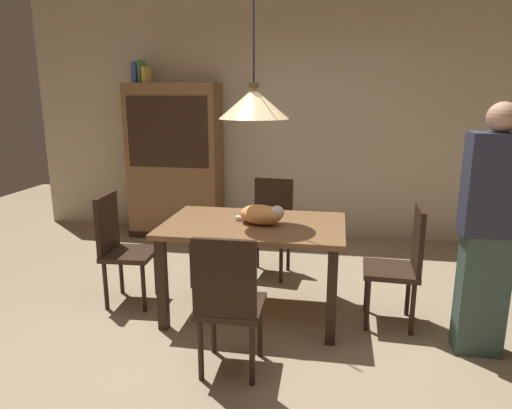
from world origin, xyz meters
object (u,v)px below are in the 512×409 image
object	(u,v)px
chair_far_back	(271,222)
hutch_bookcase	(175,164)
dining_table	(254,235)
book_green_slim	(142,72)
book_yellow_short	(146,75)
chair_near_front	(228,300)
pendant_lamp	(254,103)
chair_right_side	(402,261)
book_blue_wide	(137,72)
cat_sleeping	(262,214)
person_standing	(489,232)
chair_left_side	(120,244)

from	to	relation	value
chair_far_back	hutch_bookcase	xyz separation A→B (m)	(-1.33, 1.04, 0.38)
dining_table	book_green_slim	world-z (taller)	book_green_slim
book_yellow_short	chair_near_front	bearing A→B (deg)	-59.64
pendant_lamp	hutch_bookcase	xyz separation A→B (m)	(-1.32, 1.92, -0.77)
chair_right_side	book_blue_wide	xyz separation A→B (m)	(-2.87, 1.92, 1.46)
chair_right_side	cat_sleeping	xyz separation A→B (m)	(-1.06, -0.02, 0.32)
dining_table	pendant_lamp	world-z (taller)	pendant_lamp
book_blue_wide	dining_table	bearing A→B (deg)	-47.70
person_standing	chair_far_back	bearing A→B (deg)	143.67
chair_left_side	book_yellow_short	world-z (taller)	book_yellow_short
chair_near_front	book_yellow_short	size ratio (longest dim) A/B	4.65
hutch_bookcase	book_green_slim	distance (m)	1.15
pendant_lamp	book_blue_wide	bearing A→B (deg)	132.30
book_blue_wide	book_green_slim	bearing A→B (deg)	0.00
hutch_bookcase	cat_sleeping	bearing A→B (deg)	-54.27
person_standing	chair_right_side	bearing A→B (deg)	148.31
pendant_lamp	book_yellow_short	world-z (taller)	pendant_lamp
dining_table	chair_near_front	bearing A→B (deg)	-89.89
dining_table	chair_left_side	size ratio (longest dim) A/B	1.51
chair_right_side	cat_sleeping	world-z (taller)	chair_right_side
dining_table	book_blue_wide	xyz separation A→B (m)	(-1.74, 1.92, 1.32)
chair_left_side	chair_far_back	bearing A→B (deg)	37.85
dining_table	book_green_slim	size ratio (longest dim) A/B	5.38
cat_sleeping	pendant_lamp	bearing A→B (deg)	165.13
chair_near_front	cat_sleeping	bearing A→B (deg)	85.52
book_yellow_short	book_blue_wide	bearing A→B (deg)	180.00
book_yellow_short	cat_sleeping	bearing A→B (deg)	-48.62
pendant_lamp	book_yellow_short	distance (m)	2.53
dining_table	person_standing	bearing A→B (deg)	-10.59
dining_table	chair_near_front	world-z (taller)	chair_near_front
hutch_bookcase	person_standing	bearing A→B (deg)	-37.07
chair_right_side	chair_far_back	world-z (taller)	same
chair_right_side	hutch_bookcase	distance (m)	3.13
hutch_bookcase	chair_left_side	bearing A→B (deg)	-84.24
pendant_lamp	person_standing	world-z (taller)	pendant_lamp
chair_far_back	cat_sleeping	xyz separation A→B (m)	(0.06, -0.90, 0.32)
hutch_bookcase	person_standing	distance (m)	3.68
book_green_slim	pendant_lamp	bearing A→B (deg)	-48.65
dining_table	cat_sleeping	world-z (taller)	cat_sleeping
cat_sleeping	book_green_slim	xyz separation A→B (m)	(-1.76, 1.93, 1.15)
chair_far_back	book_green_slim	size ratio (longest dim) A/B	3.58
book_green_slim	book_blue_wide	bearing A→B (deg)	180.00
dining_table	chair_right_side	bearing A→B (deg)	-0.15
chair_left_side	book_yellow_short	bearing A→B (deg)	104.80
dining_table	cat_sleeping	size ratio (longest dim) A/B	3.50
chair_left_side	book_yellow_short	distance (m)	2.45
chair_near_front	chair_right_side	bearing A→B (deg)	37.85
cat_sleeping	book_yellow_short	world-z (taller)	book_yellow_short
chair_right_side	book_yellow_short	distance (m)	3.66
chair_right_side	book_green_slim	world-z (taller)	book_green_slim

